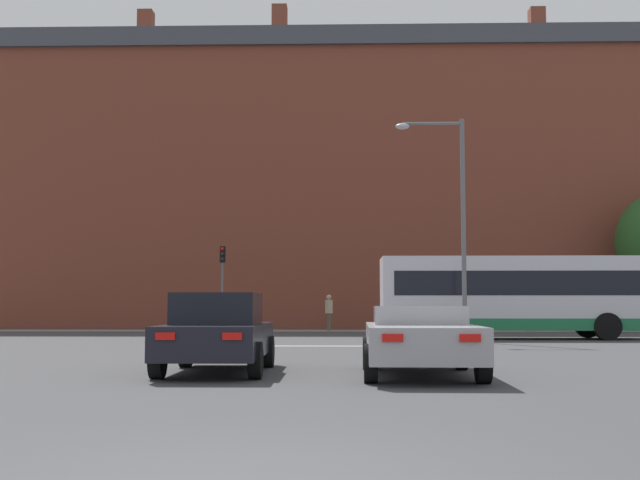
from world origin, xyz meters
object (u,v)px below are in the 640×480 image
object	(u,v)px
car_saloon_left	(218,333)
street_lamp_junction	(452,205)
traffic_light_far_right	(422,281)
pedestrian_waiting	(495,309)
pedestrian_walking_west	(405,310)
traffic_light_far_left	(222,274)
car_roadster_right	(420,339)
bus_crossing_lead	(514,295)
pedestrian_walking_east	(329,309)

from	to	relation	value
car_saloon_left	street_lamp_junction	size ratio (longest dim) A/B	0.55
car_saloon_left	traffic_light_far_right	bearing A→B (deg)	75.13
street_lamp_junction	pedestrian_waiting	size ratio (longest dim) A/B	4.36
pedestrian_walking_west	pedestrian_waiting	bearing A→B (deg)	-161.54
pedestrian_waiting	car_saloon_left	bearing A→B (deg)	176.60
traffic_light_far_right	traffic_light_far_left	bearing A→B (deg)	-177.35
car_roadster_right	bus_crossing_lead	bearing A→B (deg)	73.48
pedestrian_waiting	pedestrian_walking_east	size ratio (longest dim) A/B	1.00
car_roadster_right	street_lamp_junction	world-z (taller)	street_lamp_junction
pedestrian_waiting	pedestrian_walking_east	bearing A→B (deg)	113.83
car_saloon_left	car_roadster_right	xyz separation A→B (m)	(3.74, -0.56, -0.10)
traffic_light_far_left	car_saloon_left	bearing A→B (deg)	-81.77
car_roadster_right	pedestrian_waiting	xyz separation A→B (m)	(6.44, 26.48, 0.41)
car_roadster_right	pedestrian_walking_east	size ratio (longest dim) A/B	2.51
car_saloon_left	street_lamp_junction	xyz separation A→B (m)	(6.23, 12.96, 4.03)
car_saloon_left	street_lamp_junction	bearing A→B (deg)	63.90
bus_crossing_lead	street_lamp_junction	world-z (taller)	street_lamp_junction
pedestrian_waiting	traffic_light_far_left	bearing A→B (deg)	115.38
pedestrian_waiting	pedestrian_walking_east	world-z (taller)	pedestrian_walking_east
street_lamp_junction	pedestrian_walking_west	bearing A→B (deg)	93.80
pedestrian_walking_west	traffic_light_far_right	bearing A→B (deg)	-167.49
pedestrian_waiting	pedestrian_walking_west	xyz separation A→B (m)	(-4.70, -1.49, -0.04)
street_lamp_junction	car_saloon_left	bearing A→B (deg)	-115.68
bus_crossing_lead	pedestrian_walking_west	xyz separation A→B (m)	(-3.41, 8.93, -0.62)
car_saloon_left	traffic_light_far_right	xyz separation A→B (m)	(6.34, 24.61, 1.71)
bus_crossing_lead	traffic_light_far_left	world-z (taller)	traffic_light_far_left
bus_crossing_lead	pedestrian_walking_east	world-z (taller)	bus_crossing_lead
bus_crossing_lead	pedestrian_waiting	world-z (taller)	bus_crossing_lead
traffic_light_far_right	street_lamp_junction	world-z (taller)	street_lamp_junction
pedestrian_waiting	traffic_light_far_right	bearing A→B (deg)	126.87
car_saloon_left	street_lamp_junction	distance (m)	14.94
traffic_light_far_left	pedestrian_walking_west	xyz separation A→B (m)	(8.96, 0.28, -1.78)
street_lamp_junction	pedestrian_waiting	world-z (taller)	street_lamp_junction
bus_crossing_lead	traffic_light_far_left	distance (m)	15.14
car_saloon_left	pedestrian_waiting	xyz separation A→B (m)	(10.17, 25.92, 0.32)
pedestrian_walking_east	bus_crossing_lead	bearing A→B (deg)	-169.04
car_saloon_left	traffic_light_far_left	size ratio (longest dim) A/B	1.03
car_roadster_right	traffic_light_far_right	bearing A→B (deg)	85.32
traffic_light_far_right	street_lamp_junction	distance (m)	11.88
car_saloon_left	bus_crossing_lead	world-z (taller)	bus_crossing_lead
car_saloon_left	traffic_light_far_right	world-z (taller)	traffic_light_far_right
car_roadster_right	pedestrian_walking_west	size ratio (longest dim) A/B	2.59
car_roadster_right	traffic_light_far_left	world-z (taller)	traffic_light_far_left
bus_crossing_lead	traffic_light_far_right	size ratio (longest dim) A/B	2.78
bus_crossing_lead	traffic_light_far_left	size ratio (longest dim) A/B	2.40
car_saloon_left	car_roadster_right	bearing A→B (deg)	-9.01
pedestrian_waiting	pedestrian_walking_west	bearing A→B (deg)	125.57
car_roadster_right	pedestrian_walking_east	bearing A→B (deg)	95.69
pedestrian_walking_east	pedestrian_walking_west	distance (m)	3.79
traffic_light_far_left	street_lamp_junction	bearing A→B (deg)	-49.01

